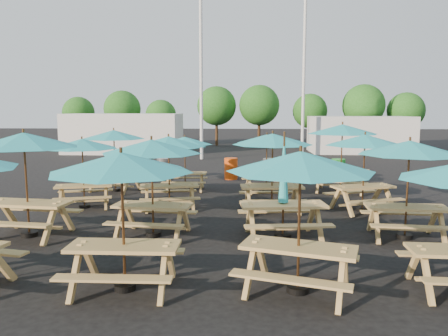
{
  "coord_description": "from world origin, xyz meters",
  "views": [
    {
      "loc": [
        0.7,
        -13.08,
        3.03
      ],
      "look_at": [
        0.0,
        1.5,
        1.1
      ],
      "focal_mm": 35.0,
      "sensor_mm": 36.0,
      "label": 1
    }
  ],
  "objects_px": {
    "picnic_unit_10": "(273,143)",
    "picnic_unit_3": "(114,137)",
    "picnic_unit_11": "(267,141)",
    "picnic_unit_7": "(185,143)",
    "picnic_unit_13": "(409,152)",
    "waste_bin_1": "(231,169)",
    "picnic_unit_8": "(300,168)",
    "picnic_unit_1": "(24,145)",
    "picnic_unit_9": "(283,195)",
    "waste_bin_3": "(279,170)",
    "picnic_unit_15": "(342,132)",
    "picnic_unit_2": "(82,147)",
    "picnic_unit_6": "(169,145)",
    "waste_bin_2": "(270,169)",
    "waste_bin_0": "(164,169)",
    "waste_bin_4": "(338,170)",
    "picnic_unit_5": "(152,151)",
    "picnic_unit_4": "(121,169)",
    "picnic_unit_14": "(365,144)"
  },
  "relations": [
    {
      "from": "picnic_unit_9",
      "to": "picnic_unit_10",
      "type": "bearing_deg",
      "value": 85.64
    },
    {
      "from": "waste_bin_0",
      "to": "picnic_unit_5",
      "type": "bearing_deg",
      "value": -81.09
    },
    {
      "from": "picnic_unit_1",
      "to": "waste_bin_0",
      "type": "bearing_deg",
      "value": 86.43
    },
    {
      "from": "picnic_unit_11",
      "to": "waste_bin_0",
      "type": "relative_size",
      "value": 2.59
    },
    {
      "from": "waste_bin_0",
      "to": "waste_bin_2",
      "type": "relative_size",
      "value": 1.0
    },
    {
      "from": "picnic_unit_1",
      "to": "picnic_unit_14",
      "type": "xyz_separation_m",
      "value": [
        8.77,
        3.08,
        -0.17
      ]
    },
    {
      "from": "picnic_unit_7",
      "to": "picnic_unit_10",
      "type": "bearing_deg",
      "value": -48.92
    },
    {
      "from": "picnic_unit_4",
      "to": "picnic_unit_1",
      "type": "bearing_deg",
      "value": 136.38
    },
    {
      "from": "waste_bin_1",
      "to": "picnic_unit_3",
      "type": "bearing_deg",
      "value": -143.78
    },
    {
      "from": "picnic_unit_5",
      "to": "waste_bin_4",
      "type": "height_order",
      "value": "picnic_unit_5"
    },
    {
      "from": "picnic_unit_10",
      "to": "picnic_unit_3",
      "type": "bearing_deg",
      "value": 146.67
    },
    {
      "from": "picnic_unit_7",
      "to": "picnic_unit_13",
      "type": "relative_size",
      "value": 0.82
    },
    {
      "from": "picnic_unit_10",
      "to": "waste_bin_3",
      "type": "bearing_deg",
      "value": 78.72
    },
    {
      "from": "picnic_unit_11",
      "to": "picnic_unit_7",
      "type": "bearing_deg",
      "value": 169.22
    },
    {
      "from": "picnic_unit_2",
      "to": "picnic_unit_10",
      "type": "distance_m",
      "value": 5.84
    },
    {
      "from": "picnic_unit_2",
      "to": "picnic_unit_11",
      "type": "height_order",
      "value": "picnic_unit_2"
    },
    {
      "from": "picnic_unit_8",
      "to": "picnic_unit_1",
      "type": "bearing_deg",
      "value": 171.71
    },
    {
      "from": "waste_bin_3",
      "to": "picnic_unit_9",
      "type": "bearing_deg",
      "value": -93.65
    },
    {
      "from": "picnic_unit_7",
      "to": "picnic_unit_15",
      "type": "distance_m",
      "value": 5.86
    },
    {
      "from": "picnic_unit_1",
      "to": "waste_bin_3",
      "type": "height_order",
      "value": "picnic_unit_1"
    },
    {
      "from": "waste_bin_2",
      "to": "picnic_unit_1",
      "type": "bearing_deg",
      "value": -125.07
    },
    {
      "from": "picnic_unit_3",
      "to": "waste_bin_2",
      "type": "distance_m",
      "value": 6.85
    },
    {
      "from": "waste_bin_0",
      "to": "picnic_unit_3",
      "type": "bearing_deg",
      "value": -113.93
    },
    {
      "from": "waste_bin_3",
      "to": "picnic_unit_15",
      "type": "bearing_deg",
      "value": -50.08
    },
    {
      "from": "picnic_unit_10",
      "to": "picnic_unit_2",
      "type": "bearing_deg",
      "value": 172.65
    },
    {
      "from": "picnic_unit_2",
      "to": "waste_bin_1",
      "type": "xyz_separation_m",
      "value": [
        4.41,
        5.96,
        -1.44
      ]
    },
    {
      "from": "picnic_unit_1",
      "to": "picnic_unit_5",
      "type": "xyz_separation_m",
      "value": [
        3.01,
        0.15,
        -0.15
      ]
    },
    {
      "from": "picnic_unit_13",
      "to": "waste_bin_1",
      "type": "bearing_deg",
      "value": 122.11
    },
    {
      "from": "picnic_unit_5",
      "to": "picnic_unit_9",
      "type": "bearing_deg",
      "value": 5.84
    },
    {
      "from": "picnic_unit_5",
      "to": "picnic_unit_8",
      "type": "bearing_deg",
      "value": -38.64
    },
    {
      "from": "waste_bin_1",
      "to": "waste_bin_2",
      "type": "relative_size",
      "value": 1.0
    },
    {
      "from": "picnic_unit_6",
      "to": "picnic_unit_8",
      "type": "xyz_separation_m",
      "value": [
        3.22,
        -6.08,
        0.12
      ]
    },
    {
      "from": "picnic_unit_4",
      "to": "waste_bin_4",
      "type": "distance_m",
      "value": 13.5
    },
    {
      "from": "picnic_unit_9",
      "to": "picnic_unit_10",
      "type": "height_order",
      "value": "picnic_unit_9"
    },
    {
      "from": "picnic_unit_7",
      "to": "picnic_unit_8",
      "type": "relative_size",
      "value": 0.7
    },
    {
      "from": "picnic_unit_9",
      "to": "picnic_unit_2",
      "type": "bearing_deg",
      "value": 146.6
    },
    {
      "from": "picnic_unit_9",
      "to": "picnic_unit_11",
      "type": "bearing_deg",
      "value": 84.75
    },
    {
      "from": "picnic_unit_6",
      "to": "waste_bin_2",
      "type": "height_order",
      "value": "picnic_unit_6"
    },
    {
      "from": "picnic_unit_14",
      "to": "picnic_unit_15",
      "type": "xyz_separation_m",
      "value": [
        0.02,
        3.14,
        0.18
      ]
    },
    {
      "from": "picnic_unit_2",
      "to": "picnic_unit_8",
      "type": "bearing_deg",
      "value": -61.41
    },
    {
      "from": "picnic_unit_6",
      "to": "waste_bin_3",
      "type": "xyz_separation_m",
      "value": [
        3.78,
        5.65,
        -1.51
      ]
    },
    {
      "from": "picnic_unit_6",
      "to": "waste_bin_4",
      "type": "xyz_separation_m",
      "value": [
        6.37,
        5.82,
        -1.51
      ]
    },
    {
      "from": "picnic_unit_4",
      "to": "waste_bin_3",
      "type": "xyz_separation_m",
      "value": [
        3.49,
        11.77,
        -1.6
      ]
    },
    {
      "from": "picnic_unit_1",
      "to": "waste_bin_2",
      "type": "height_order",
      "value": "picnic_unit_1"
    },
    {
      "from": "picnic_unit_1",
      "to": "picnic_unit_2",
      "type": "xyz_separation_m",
      "value": [
        0.2,
        3.15,
        -0.31
      ]
    },
    {
      "from": "picnic_unit_4",
      "to": "picnic_unit_11",
      "type": "bearing_deg",
      "value": 72.53
    },
    {
      "from": "picnic_unit_3",
      "to": "waste_bin_3",
      "type": "xyz_separation_m",
      "value": [
        6.34,
        2.77,
        -1.56
      ]
    },
    {
      "from": "picnic_unit_15",
      "to": "waste_bin_2",
      "type": "height_order",
      "value": "picnic_unit_15"
    },
    {
      "from": "picnic_unit_8",
      "to": "waste_bin_0",
      "type": "bearing_deg",
      "value": 128.35
    },
    {
      "from": "picnic_unit_13",
      "to": "picnic_unit_11",
      "type": "bearing_deg",
      "value": 122.96
    }
  ]
}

